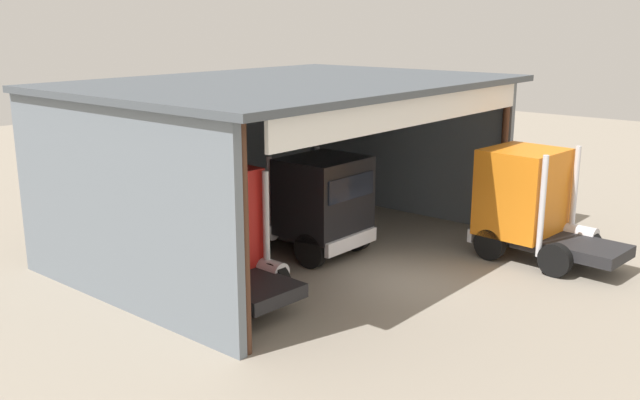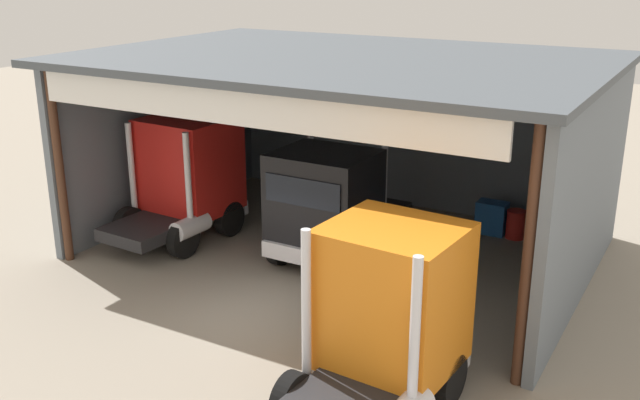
{
  "view_description": "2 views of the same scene",
  "coord_description": "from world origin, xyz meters",
  "px_view_note": "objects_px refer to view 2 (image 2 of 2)",
  "views": [
    {
      "loc": [
        -16.65,
        -10.75,
        7.42
      ],
      "look_at": [
        0.0,
        3.3,
        1.9
      ],
      "focal_mm": 39.73,
      "sensor_mm": 36.0,
      "label": 1
    },
    {
      "loc": [
        9.24,
        -12.85,
        8.11
      ],
      "look_at": [
        0.0,
        3.3,
        1.9
      ],
      "focal_mm": 41.01,
      "sensor_mm": 36.0,
      "label": 2
    }
  ],
  "objects_px": {
    "truck_black_center_bay": "(330,204)",
    "oil_drum": "(516,224)",
    "tool_cart": "(492,218)",
    "truck_red_right_bay": "(186,176)",
    "truck_orange_center_left_bay": "(386,317)"
  },
  "relations": [
    {
      "from": "truck_red_right_bay",
      "to": "oil_drum",
      "type": "height_order",
      "value": "truck_red_right_bay"
    },
    {
      "from": "truck_black_center_bay",
      "to": "oil_drum",
      "type": "height_order",
      "value": "truck_black_center_bay"
    },
    {
      "from": "truck_red_right_bay",
      "to": "oil_drum",
      "type": "distance_m",
      "value": 10.04
    },
    {
      "from": "tool_cart",
      "to": "truck_orange_center_left_bay",
      "type": "bearing_deg",
      "value": -84.41
    },
    {
      "from": "truck_black_center_bay",
      "to": "oil_drum",
      "type": "distance_m",
      "value": 6.07
    },
    {
      "from": "oil_drum",
      "to": "tool_cart",
      "type": "xyz_separation_m",
      "value": [
        -0.77,
        0.04,
        0.07
      ]
    },
    {
      "from": "oil_drum",
      "to": "tool_cart",
      "type": "height_order",
      "value": "tool_cart"
    },
    {
      "from": "truck_black_center_bay",
      "to": "tool_cart",
      "type": "height_order",
      "value": "truck_black_center_bay"
    },
    {
      "from": "truck_black_center_bay",
      "to": "truck_red_right_bay",
      "type": "bearing_deg",
      "value": 4.28
    },
    {
      "from": "truck_red_right_bay",
      "to": "oil_drum",
      "type": "bearing_deg",
      "value": 31.27
    },
    {
      "from": "truck_red_right_bay",
      "to": "truck_black_center_bay",
      "type": "height_order",
      "value": "truck_red_right_bay"
    },
    {
      "from": "truck_black_center_bay",
      "to": "oil_drum",
      "type": "relative_size",
      "value": 5.8
    },
    {
      "from": "truck_black_center_bay",
      "to": "truck_orange_center_left_bay",
      "type": "bearing_deg",
      "value": 127.79
    },
    {
      "from": "oil_drum",
      "to": "truck_black_center_bay",
      "type": "bearing_deg",
      "value": -132.29
    },
    {
      "from": "truck_black_center_bay",
      "to": "truck_orange_center_left_bay",
      "type": "relative_size",
      "value": 1.06
    }
  ]
}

